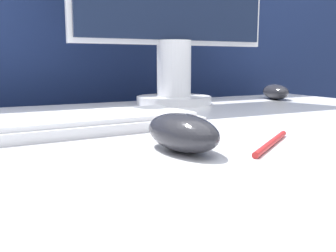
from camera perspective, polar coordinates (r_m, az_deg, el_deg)
The scene contains 5 objects.
partition_panel at distance 1.19m, azimuth -14.71°, elevation -2.60°, with size 5.00×0.03×1.28m.
computer_mouse_near at distance 0.47m, azimuth 2.06°, elevation -0.93°, with size 0.07×0.13×0.05m.
keyboard at distance 0.63m, azimuth -14.96°, elevation 0.24°, with size 0.45×0.18×0.02m.
computer_mouse_far at distance 1.17m, azimuth 15.34°, elevation 4.82°, with size 0.10×0.14×0.04m.
pen at distance 0.52m, azimuth 14.74°, elevation -2.39°, with size 0.13×0.10×0.01m.
Camera 1 is at (-0.24, -0.54, 0.88)m, focal length 42.00 mm.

